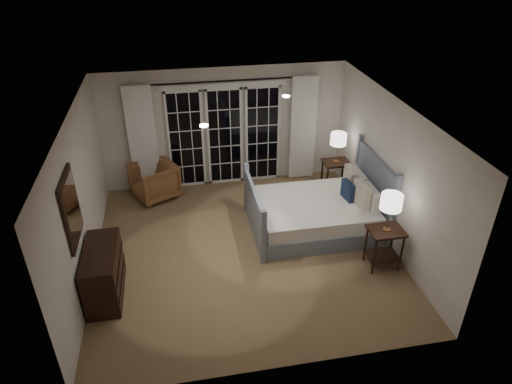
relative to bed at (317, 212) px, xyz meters
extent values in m
plane|color=olive|center=(-1.41, -0.41, -0.33)|extent=(5.00, 5.00, 0.00)
plane|color=white|center=(-1.41, -0.41, 2.17)|extent=(5.00, 5.00, 0.00)
cube|color=silver|center=(-3.91, -0.41, 0.92)|extent=(0.02, 5.00, 2.50)
cube|color=silver|center=(1.09, -0.41, 0.92)|extent=(0.02, 5.00, 2.50)
cube|color=silver|center=(-1.41, 2.09, 0.92)|extent=(5.00, 0.02, 2.50)
cube|color=silver|center=(-1.41, -2.91, 0.92)|extent=(5.00, 0.02, 2.50)
cube|color=black|center=(-2.21, 2.06, 0.72)|extent=(0.66, 0.02, 2.02)
cube|color=black|center=(-1.41, 2.06, 0.72)|extent=(0.66, 0.02, 2.02)
cube|color=black|center=(-0.61, 2.06, 0.72)|extent=(0.66, 0.02, 2.02)
cube|color=white|center=(-1.41, 2.04, 1.82)|extent=(2.50, 0.04, 0.10)
cylinder|color=black|center=(-1.41, 1.99, 1.92)|extent=(3.50, 0.03, 0.03)
cube|color=white|center=(-3.06, 1.97, 0.82)|extent=(0.55, 0.10, 2.25)
cube|color=white|center=(0.24, 1.97, 0.82)|extent=(0.55, 0.10, 2.25)
cylinder|color=white|center=(-0.61, 0.19, 2.16)|extent=(0.12, 0.12, 0.01)
cylinder|color=white|center=(-2.01, -0.81, 2.16)|extent=(0.12, 0.12, 0.01)
cube|color=slate|center=(-0.06, 0.00, -0.18)|extent=(2.09, 1.63, 0.31)
cube|color=silver|center=(-0.06, 0.00, 0.10)|extent=(2.03, 1.57, 0.25)
cube|color=slate|center=(1.04, 0.00, 0.33)|extent=(0.06, 1.63, 1.33)
cube|color=slate|center=(-1.17, 0.00, 0.13)|extent=(0.06, 1.63, 0.92)
cube|color=silver|center=(0.84, -0.32, 0.41)|extent=(0.14, 0.60, 0.36)
cube|color=silver|center=(0.84, 0.32, 0.41)|extent=(0.14, 0.60, 0.36)
cube|color=beige|center=(0.68, -0.28, 0.45)|extent=(0.16, 0.46, 0.45)
cube|color=beige|center=(0.68, 0.28, 0.45)|extent=(0.16, 0.46, 0.45)
cube|color=#16213C|center=(0.54, 0.00, 0.40)|extent=(0.15, 0.35, 0.34)
cube|color=black|center=(0.72, -1.25, 0.35)|extent=(0.54, 0.44, 0.04)
cube|color=black|center=(0.72, -1.25, -0.14)|extent=(0.50, 0.39, 0.03)
cylinder|color=black|center=(0.49, -1.42, 0.00)|extent=(0.04, 0.04, 0.67)
cylinder|color=black|center=(0.95, -1.42, 0.00)|extent=(0.04, 0.04, 0.67)
cylinder|color=black|center=(0.49, -1.07, 0.00)|extent=(0.04, 0.04, 0.67)
cylinder|color=black|center=(0.95, -1.07, 0.00)|extent=(0.04, 0.04, 0.67)
cube|color=black|center=(0.75, 1.22, 0.34)|extent=(0.53, 0.43, 0.04)
cube|color=black|center=(0.75, 1.22, -0.14)|extent=(0.49, 0.38, 0.03)
cylinder|color=black|center=(0.53, 1.05, 0.00)|extent=(0.04, 0.04, 0.66)
cylinder|color=black|center=(0.98, 1.05, 0.00)|extent=(0.04, 0.04, 0.66)
cylinder|color=black|center=(0.53, 1.39, 0.00)|extent=(0.04, 0.04, 0.66)
cylinder|color=black|center=(0.98, 1.39, 0.00)|extent=(0.04, 0.04, 0.66)
cylinder|color=#AE7545|center=(0.72, -1.25, 0.38)|extent=(0.12, 0.12, 0.02)
cylinder|color=#AE7545|center=(0.72, -1.25, 0.58)|extent=(0.02, 0.02, 0.38)
cylinder|color=white|center=(0.72, -1.25, 0.89)|extent=(0.33, 0.33, 0.24)
cylinder|color=#AE7545|center=(0.75, 1.22, 0.37)|extent=(0.12, 0.12, 0.02)
cylinder|color=#AE7545|center=(0.75, 1.22, 0.56)|extent=(0.02, 0.02, 0.36)
cylinder|color=white|center=(0.75, 1.22, 0.86)|extent=(0.32, 0.32, 0.24)
imported|color=brown|center=(-2.93, 1.68, 0.04)|extent=(1.09, 1.08, 0.75)
cube|color=black|center=(-3.64, -1.11, 0.07)|extent=(0.48, 1.14, 0.81)
cube|color=black|center=(-3.40, -1.11, -0.07)|extent=(0.01, 1.12, 0.01)
cube|color=black|center=(-3.40, -1.11, 0.20)|extent=(0.01, 1.12, 0.01)
cube|color=black|center=(-3.88, -1.11, 1.22)|extent=(0.04, 0.85, 1.00)
cube|color=white|center=(-3.86, -1.11, 1.22)|extent=(0.01, 0.73, 0.88)
camera|label=1|loc=(-2.39, -6.65, 4.51)|focal=32.00mm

